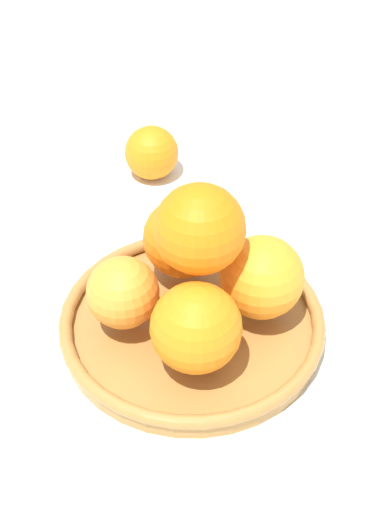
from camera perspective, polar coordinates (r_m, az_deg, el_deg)
The scene contains 5 objects.
ground_plane at distance 0.69m, azimuth 0.00°, elevation -6.05°, with size 4.00×4.00×0.00m, color silver.
fruit_bowl at distance 0.69m, azimuth 0.00°, elevation -5.33°, with size 0.25×0.25×0.02m.
orange_pile at distance 0.64m, azimuth 0.43°, elevation -0.83°, with size 0.20×0.20×0.14m.
stray_orange at distance 0.88m, azimuth -3.25°, elevation 8.26°, with size 0.07×0.07×0.07m, color orange.
napkin_folded at distance 0.87m, azimuth 14.98°, elevation 3.98°, with size 0.17×0.17×0.01m, color beige.
Camera 1 is at (-0.06, 0.47, 0.51)m, focal length 50.00 mm.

